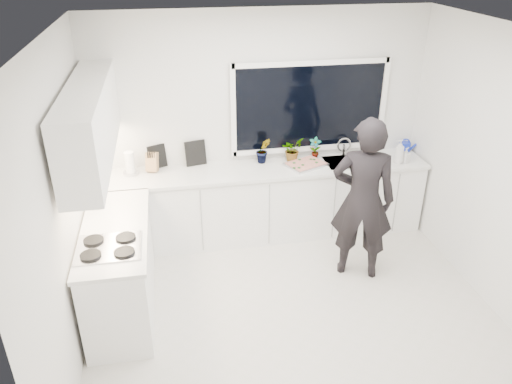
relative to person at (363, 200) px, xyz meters
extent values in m
cube|color=beige|center=(-0.86, -0.48, -0.92)|extent=(4.00, 3.50, 0.02)
cube|color=white|center=(-0.86, 1.28, 0.44)|extent=(4.00, 0.02, 2.70)
cube|color=white|center=(-2.87, -0.48, 0.44)|extent=(0.02, 3.50, 2.70)
cube|color=white|center=(1.15, -0.48, 0.44)|extent=(0.02, 3.50, 2.70)
cube|color=white|center=(-0.86, -0.48, 1.80)|extent=(4.00, 3.50, 0.02)
cube|color=black|center=(-0.26, 1.24, 0.64)|extent=(1.80, 0.02, 1.00)
cube|color=white|center=(-0.86, 0.97, -0.47)|extent=(3.92, 0.58, 0.88)
cube|color=white|center=(-2.53, -0.13, -0.47)|extent=(0.58, 1.60, 0.88)
cube|color=silver|center=(-0.86, 0.96, -0.01)|extent=(3.94, 0.62, 0.04)
cube|color=silver|center=(-2.53, -0.13, -0.01)|extent=(0.62, 1.60, 0.04)
cube|color=white|center=(-2.65, 0.22, 0.94)|extent=(0.34, 2.10, 0.70)
cube|color=silver|center=(0.19, 0.97, -0.04)|extent=(0.58, 0.42, 0.14)
cylinder|color=silver|center=(0.19, 1.17, 0.12)|extent=(0.03, 0.03, 0.22)
cube|color=black|center=(-2.55, -0.48, 0.03)|extent=(0.56, 0.48, 0.03)
imported|color=black|center=(0.00, 0.00, 0.00)|extent=(0.78, 0.64, 1.82)
cube|color=silver|center=(-0.36, 0.94, 0.03)|extent=(0.55, 0.49, 0.03)
cube|color=#A83316|center=(-0.36, 0.94, 0.04)|extent=(0.50, 0.44, 0.01)
cylinder|color=#132AB9|center=(0.99, 1.13, 0.08)|extent=(0.16, 0.16, 0.13)
cylinder|color=white|center=(-2.42, 1.07, 0.14)|extent=(0.14, 0.14, 0.26)
cube|color=olive|center=(-2.17, 1.11, 0.12)|extent=(0.15, 0.13, 0.22)
cylinder|color=silver|center=(-2.71, 0.32, 0.09)|extent=(0.13, 0.13, 0.16)
cube|color=black|center=(-2.11, 1.21, 0.15)|extent=(0.21, 0.11, 0.28)
cube|color=black|center=(-1.65, 1.21, 0.16)|extent=(0.25, 0.08, 0.30)
imported|color=#26662D|center=(-0.85, 1.13, 0.17)|extent=(0.18, 0.15, 0.31)
imported|color=#26662D|center=(-0.49, 1.13, 0.15)|extent=(0.34, 0.34, 0.29)
imported|color=#26662D|center=(-0.20, 1.13, 0.15)|extent=(0.17, 0.15, 0.28)
imported|color=#D8BF66|center=(0.77, 0.82, 0.16)|extent=(0.12, 0.12, 0.29)
imported|color=#D8BF66|center=(0.86, 0.82, 0.10)|extent=(0.11, 0.11, 0.19)
camera|label=1|loc=(-1.93, -4.34, 2.46)|focal=35.00mm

